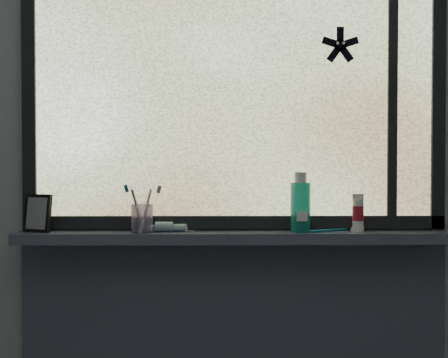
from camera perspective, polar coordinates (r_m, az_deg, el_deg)
wall_back at (r=1.92m, az=1.17°, el=1.05°), size 3.00×0.01×2.50m
windowsill at (r=1.87m, az=1.23°, el=-6.65°), size 1.62×0.14×0.04m
window_pane at (r=1.92m, az=1.19°, el=9.43°), size 1.50×0.01×1.00m
frame_bottom at (r=1.91m, az=1.19°, el=-4.96°), size 1.60×0.03×0.05m
frame_left at (r=2.05m, az=-21.32°, el=8.84°), size 0.05×0.03×1.10m
frame_right at (r=2.09m, az=23.23°, el=8.67°), size 0.05×0.03×1.10m
frame_mullion at (r=2.03m, az=18.64°, el=8.94°), size 0.03×0.03×1.00m
starfish_sticker at (r=2.00m, az=13.14°, el=14.63°), size 0.15×0.02×0.15m
vanity_mirror at (r=1.97m, az=-20.52°, el=-3.68°), size 0.12×0.09×0.14m
toothpaste_tube at (r=1.87m, az=-6.19°, el=-5.44°), size 0.21×0.07×0.04m
toothbrush_cup at (r=1.86m, az=-9.35°, el=-4.45°), size 0.09×0.09×0.10m
toothbrush_lying at (r=1.91m, az=11.94°, el=-5.68°), size 0.20×0.11×0.01m
mouthwash_bottle at (r=1.87m, az=8.73°, el=-2.62°), size 0.08×0.08×0.18m
cream_tube at (r=1.92m, az=15.06°, el=-3.61°), size 0.04×0.04×0.10m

